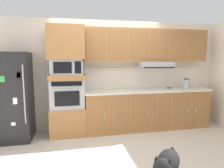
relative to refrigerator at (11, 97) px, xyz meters
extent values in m
plane|color=beige|center=(2.02, -0.68, -0.88)|extent=(9.60, 9.60, 0.00)
cube|color=silver|center=(2.02, 0.43, 0.37)|extent=(6.20, 0.12, 2.50)
cube|color=black|center=(0.00, 0.00, 0.00)|extent=(0.76, 0.70, 1.76)
cylinder|color=silver|center=(0.33, -0.37, 0.10)|extent=(0.02, 0.02, 1.10)
cube|color=white|center=(0.11, -0.35, -0.45)|extent=(0.08, 0.01, 0.06)
cube|color=green|center=(-0.03, -0.35, 0.39)|extent=(0.09, 0.01, 0.11)
cube|color=black|center=(0.27, -0.35, 0.47)|extent=(0.11, 0.01, 0.11)
cube|color=black|center=(0.25, -0.35, 0.44)|extent=(0.07, 0.01, 0.13)
cube|color=white|center=(0.16, -0.35, -0.02)|extent=(0.07, 0.01, 0.12)
cube|color=#A8703D|center=(1.10, 0.07, -0.58)|extent=(0.74, 0.62, 0.60)
cube|color=#A8AAAF|center=(1.10, 0.07, 0.02)|extent=(0.70, 0.58, 0.60)
cube|color=black|center=(1.10, -0.23, -0.04)|extent=(0.49, 0.01, 0.30)
cube|color=black|center=(1.10, -0.23, 0.26)|extent=(0.59, 0.01, 0.09)
cylinder|color=#A8AAAF|center=(1.10, -0.25, 0.15)|extent=(0.56, 0.02, 0.02)
cube|color=#A8703D|center=(1.10, 0.07, 0.37)|extent=(0.74, 0.62, 0.10)
cube|color=#A8AAAF|center=(1.10, 0.07, 0.58)|extent=(0.64, 0.53, 0.32)
cube|color=black|center=(1.03, -0.20, 0.58)|extent=(0.35, 0.01, 0.22)
cube|color=black|center=(1.32, -0.20, 0.58)|extent=(0.13, 0.01, 0.24)
cube|color=#A8703D|center=(1.10, 0.07, 1.08)|extent=(0.74, 0.62, 0.68)
cube|color=#A8703D|center=(2.92, 0.07, -0.44)|extent=(2.91, 0.60, 0.88)
cube|color=#9A6738|center=(1.71, -0.24, -0.42)|extent=(0.41, 0.01, 0.70)
cylinder|color=#BCBCC1|center=(1.86, -0.25, -0.42)|extent=(0.01, 0.01, 0.12)
cube|color=#9A6738|center=(2.20, -0.24, -0.42)|extent=(0.41, 0.01, 0.70)
cylinder|color=#BCBCC1|center=(2.05, -0.25, -0.42)|extent=(0.01, 0.01, 0.12)
cube|color=#9A6738|center=(2.68, -0.24, -0.42)|extent=(0.41, 0.01, 0.70)
cylinder|color=#BCBCC1|center=(2.83, -0.25, -0.42)|extent=(0.01, 0.01, 0.12)
cube|color=#9A6738|center=(3.17, -0.24, -0.42)|extent=(0.41, 0.01, 0.70)
cylinder|color=#BCBCC1|center=(3.02, -0.25, -0.42)|extent=(0.01, 0.01, 0.12)
cube|color=#9A6738|center=(3.65, -0.24, -0.42)|extent=(0.41, 0.01, 0.70)
cylinder|color=#BCBCC1|center=(3.80, -0.25, -0.42)|extent=(0.01, 0.01, 0.12)
cube|color=#9A6738|center=(4.14, -0.24, -0.42)|extent=(0.41, 0.01, 0.70)
cylinder|color=#BCBCC1|center=(3.99, -0.25, -0.42)|extent=(0.01, 0.01, 0.12)
cube|color=silver|center=(2.92, 0.07, 0.02)|extent=(2.95, 0.64, 0.04)
cube|color=white|center=(2.92, 0.36, 0.29)|extent=(2.95, 0.02, 0.50)
cube|color=#A8703D|center=(2.92, 0.20, 1.05)|extent=(2.91, 0.34, 0.74)
cube|color=#A8AAAF|center=(3.11, 0.13, 0.61)|extent=(0.76, 0.48, 0.14)
cube|color=black|center=(3.11, -0.09, 0.55)|extent=(0.72, 0.04, 0.02)
cube|color=#9A6738|center=(1.71, 0.02, 1.05)|extent=(0.41, 0.01, 0.63)
cube|color=#9A6738|center=(2.20, 0.02, 1.05)|extent=(0.41, 0.01, 0.63)
cube|color=#9A6738|center=(2.68, 0.02, 1.05)|extent=(0.41, 0.01, 0.63)
cube|color=#9A6738|center=(3.17, 0.02, 1.05)|extent=(0.41, 0.01, 0.63)
cube|color=#9A6738|center=(3.65, 0.02, 1.05)|extent=(0.41, 0.01, 0.63)
cube|color=#9A6738|center=(4.14, 0.02, 1.05)|extent=(0.41, 0.01, 0.63)
cylinder|color=blue|center=(3.48, 0.12, 0.05)|extent=(0.09, 0.09, 0.03)
cylinder|color=silver|center=(3.56, 0.20, 0.05)|extent=(0.08, 0.10, 0.01)
cylinder|color=#A8AAAF|center=(3.87, 0.02, 0.15)|extent=(0.17, 0.17, 0.22)
cylinder|color=black|center=(3.87, 0.02, 0.27)|extent=(0.10, 0.10, 0.02)
ellipsoid|color=black|center=(2.32, -2.14, -0.48)|extent=(0.48, 0.50, 0.26)
sphere|color=black|center=(2.12, -2.38, -0.41)|extent=(0.21, 0.21, 0.21)
cone|color=black|center=(2.19, -2.42, -0.32)|extent=(0.06, 0.06, 0.07)
cone|color=black|center=(2.07, -2.33, -0.32)|extent=(0.06, 0.06, 0.07)
cylinder|color=black|center=(2.50, -1.92, -0.45)|extent=(0.12, 0.14, 0.12)
camera|label=1|loc=(1.17, -4.25, 0.78)|focal=32.17mm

